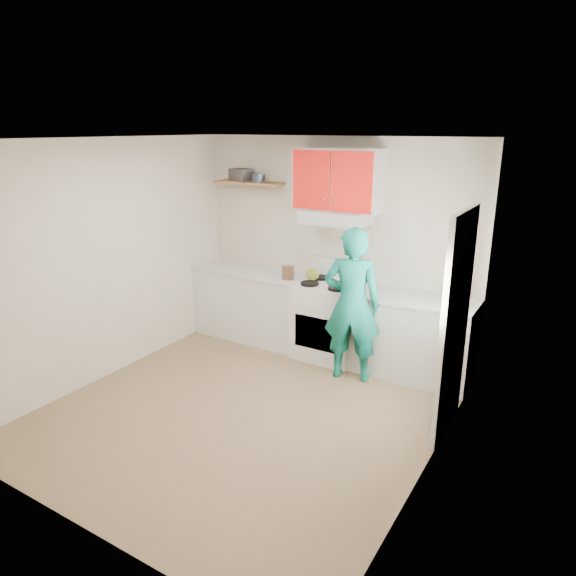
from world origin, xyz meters
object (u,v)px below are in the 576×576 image
Objects in this scene: tin at (258,178)px; person at (352,305)px; crock at (288,274)px; kettle at (312,274)px; stove at (328,320)px.

tin is 2.06m from person.
tin is 0.94× the size of crock.
kettle is (0.84, -0.10, -1.10)m from tin.
tin is 1.01× the size of kettle.
kettle reaches higher than stove.
tin is 1.39m from kettle.
tin is (-1.09, 0.14, 1.63)m from stove.
person is (1.56, -0.53, -1.23)m from tin.
tin is 1.25m from crock.
stove is at bearing -53.47° from person.
tin reaches higher than person.
crock is at bearing -172.27° from stove.
kettle is (-0.25, 0.04, 0.53)m from stove.
tin is at bearing 164.66° from kettle.
person is at bearing -17.43° from crock.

